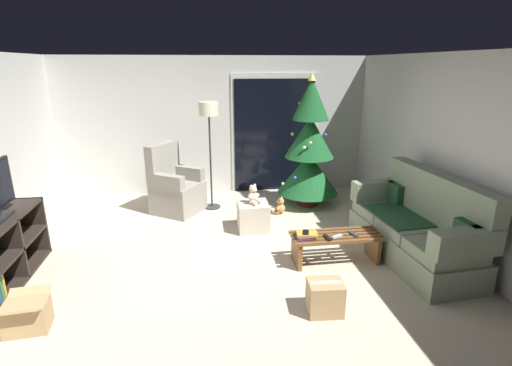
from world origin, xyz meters
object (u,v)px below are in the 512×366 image
remote_black (327,238)px  christmas_tree (309,149)px  armchair (175,188)px  media_shelf (0,254)px  ottoman (253,216)px  couch (417,228)px  cardboard_box_taped_mid_floor (325,297)px  cardboard_box_open_near_shelf (27,316)px  cell_phone (306,232)px  coffee_table (336,243)px  teddy_bear_honey_by_tree (280,207)px  remote_graphite (353,234)px  floor_lamp (209,119)px  remote_silver (337,236)px  book_stack (306,235)px  teddy_bear_cream (253,195)px

remote_black → christmas_tree: christmas_tree is taller
armchair → media_shelf: 2.67m
media_shelf → ottoman: media_shelf is taller
couch → cardboard_box_taped_mid_floor: size_ratio=5.56×
christmas_tree → cardboard_box_open_near_shelf: size_ratio=4.80×
cell_phone → cardboard_box_open_near_shelf: (-2.84, -0.80, -0.29)m
coffee_table → teddy_bear_honey_by_tree: coffee_table is taller
remote_black → ottoman: (-0.72, 1.21, -0.17)m
remote_graphite → cardboard_box_taped_mid_floor: size_ratio=0.44×
couch → teddy_bear_honey_by_tree: 2.21m
couch → floor_lamp: (-2.46, 2.17, 1.11)m
teddy_bear_honey_by_tree → christmas_tree: bearing=33.9°
coffee_table → christmas_tree: 2.19m
couch → remote_silver: (-1.05, -0.04, -0.02)m
cardboard_box_open_near_shelf → christmas_tree: bearing=39.8°
floor_lamp → cell_phone: bearing=-64.3°
book_stack → cardboard_box_taped_mid_floor: (-0.06, -0.95, -0.23)m
couch → christmas_tree: size_ratio=0.90×
remote_black → book_stack: book_stack is taller
remote_silver → teddy_bear_cream: teddy_bear_cream is taller
christmas_tree → teddy_bear_cream: bearing=-138.9°
coffee_table → media_shelf: bearing=179.0°
book_stack → armchair: size_ratio=0.23×
floor_lamp → ottoman: size_ratio=4.05×
coffee_table → cardboard_box_taped_mid_floor: size_ratio=3.08×
coffee_table → cell_phone: 0.44m
christmas_tree → teddy_bear_cream: (-1.08, -0.94, -0.44)m
cell_phone → teddy_bear_honey_by_tree: bearing=106.0°
teddy_bear_cream → christmas_tree: bearing=41.1°
couch → cell_phone: couch is taller
couch → armchair: armchair is taller
christmas_tree → ottoman: (-1.09, -0.94, -0.77)m
christmas_tree → cardboard_box_taped_mid_floor: (-0.67, -3.02, -0.81)m
christmas_tree → teddy_bear_cream: size_ratio=7.78×
cell_phone → ottoman: size_ratio=0.33×
remote_black → media_shelf: 3.67m
armchair → book_stack: bearing=-51.6°
book_stack → christmas_tree: size_ratio=0.12×
coffee_table → remote_black: (-0.15, -0.10, 0.13)m
couch → media_shelf: (-4.85, 0.11, -0.04)m
cell_phone → cardboard_box_open_near_shelf: bearing=-146.7°
remote_graphite → floor_lamp: (-1.63, 2.16, 1.13)m
couch → remote_black: bearing=-177.3°
armchair → floor_lamp: size_ratio=0.63×
remote_silver → media_shelf: size_ratio=0.11×
book_stack → ottoman: 1.25m
couch → media_shelf: bearing=178.7°
book_stack → couch: bearing=-0.7°
coffee_table → christmas_tree: bearing=83.9°
christmas_tree → ottoman: christmas_tree is taller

